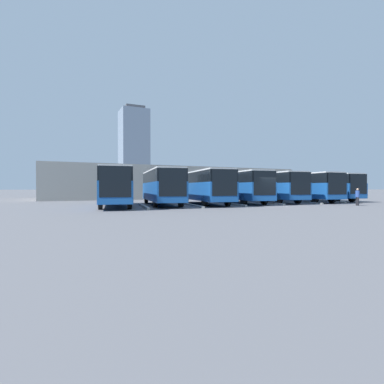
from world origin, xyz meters
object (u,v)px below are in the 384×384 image
at_px(bus_1, 304,186).
at_px(bus_0, 325,186).
at_px(bus_4, 205,186).
at_px(bus_6, 115,186).
at_px(bus_2, 272,186).
at_px(bus_3, 240,186).
at_px(bus_5, 162,186).
at_px(pedestrian, 357,196).

bearing_deg(bus_1, bus_0, -158.60).
xyz_separation_m(bus_4, bus_6, (8.56, -0.06, 0.00)).
xyz_separation_m(bus_2, bus_6, (17.12, 0.53, 0.00)).
bearing_deg(bus_1, bus_6, 9.86).
distance_m(bus_0, bus_3, 12.85).
bearing_deg(bus_5, bus_1, -171.04).
distance_m(bus_1, pedestrian, 7.83).
height_order(bus_2, bus_3, same).
bearing_deg(bus_1, bus_5, 8.96).
xyz_separation_m(bus_4, bus_5, (4.28, -0.35, 0.00)).
bearing_deg(bus_3, bus_0, -167.67).
xyz_separation_m(bus_2, bus_4, (8.56, 0.59, 0.00)).
height_order(bus_0, pedestrian, bus_0).
bearing_deg(bus_0, bus_1, 21.40).
bearing_deg(bus_3, bus_6, 11.30).
xyz_separation_m(bus_0, bus_2, (8.56, 0.43, 0.00)).
xyz_separation_m(bus_0, bus_3, (12.84, 0.60, 0.00)).
height_order(bus_3, bus_4, same).
xyz_separation_m(bus_2, bus_3, (4.28, 0.16, 0.00)).
distance_m(bus_6, pedestrian, 21.51).
distance_m(bus_2, bus_3, 4.28).
bearing_deg(bus_3, pedestrian, 142.08).
bearing_deg(bus_6, bus_0, -168.19).
bearing_deg(bus_2, bus_4, 13.62).
height_order(bus_2, bus_5, same).
relative_size(bus_1, bus_3, 1.00).
bearing_deg(bus_5, bus_2, -169.23).
relative_size(bus_0, bus_4, 1.00).
relative_size(bus_1, bus_6, 1.00).
distance_m(bus_5, bus_6, 4.29).
relative_size(bus_0, bus_1, 1.00).
xyz_separation_m(bus_0, bus_6, (25.68, 0.96, 0.00)).
xyz_separation_m(bus_1, bus_3, (8.56, -0.29, 0.00)).
height_order(bus_1, pedestrian, bus_1).
height_order(bus_3, bus_6, same).
bearing_deg(bus_6, bus_5, -166.55).
height_order(bus_1, bus_2, same).
bearing_deg(bus_2, bus_1, -176.43).
height_order(bus_1, bus_4, same).
distance_m(bus_0, pedestrian, 10.25).
height_order(bus_0, bus_5, same).
height_order(bus_4, bus_6, same).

